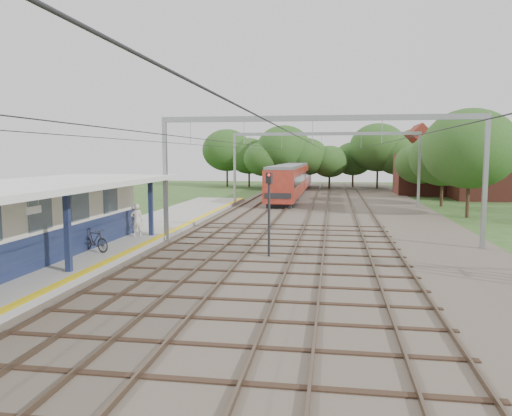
{
  "coord_description": "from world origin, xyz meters",
  "views": [
    {
      "loc": [
        4.33,
        -11.9,
        4.92
      ],
      "look_at": [
        -0.43,
        18.79,
        1.6
      ],
      "focal_mm": 35.0,
      "sensor_mm": 36.0,
      "label": 1
    }
  ],
  "objects_px": {
    "bicycle": "(94,240)",
    "signal_post": "(269,206)",
    "person": "(137,220)",
    "train": "(294,178)"
  },
  "relations": [
    {
      "from": "person",
      "to": "signal_post",
      "type": "bearing_deg",
      "value": 143.74
    },
    {
      "from": "train",
      "to": "signal_post",
      "type": "height_order",
      "value": "signal_post"
    },
    {
      "from": "bicycle",
      "to": "signal_post",
      "type": "relative_size",
      "value": 0.45
    },
    {
      "from": "train",
      "to": "signal_post",
      "type": "bearing_deg",
      "value": -87.22
    },
    {
      "from": "person",
      "to": "bicycle",
      "type": "relative_size",
      "value": 1.0
    },
    {
      "from": "bicycle",
      "to": "train",
      "type": "distance_m",
      "value": 40.09
    },
    {
      "from": "train",
      "to": "bicycle",
      "type": "bearing_deg",
      "value": -99.04
    },
    {
      "from": "person",
      "to": "train",
      "type": "height_order",
      "value": "train"
    },
    {
      "from": "person",
      "to": "signal_post",
      "type": "height_order",
      "value": "signal_post"
    },
    {
      "from": "person",
      "to": "train",
      "type": "distance_m",
      "value": 35.56
    }
  ]
}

